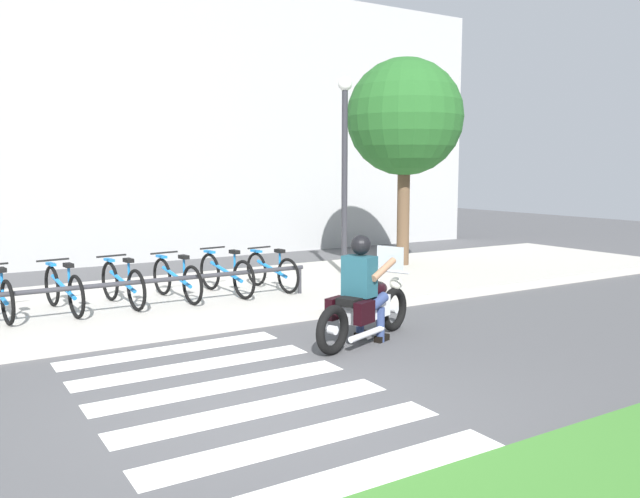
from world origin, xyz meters
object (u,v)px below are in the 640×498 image
Objects in this scene: bicycle_2 at (63,289)px; bike_rack at (132,284)px; bicycle_4 at (177,279)px; bicycle_6 at (272,271)px; motorcycle at (366,308)px; tree_near_rack at (405,118)px; bicycle_5 at (226,274)px; bicycle_3 at (123,284)px; rider at (363,281)px; street_lamp at (345,158)px.

bicycle_2 reaches higher than bike_rack.
bicycle_6 is (1.73, 0.00, -0.01)m from bicycle_4.
motorcycle is 0.43× the size of tree_near_rack.
bicycle_6 is at bearing 0.02° from bicycle_5.
bicycle_3 is 0.95× the size of bicycle_5.
bicycle_2 is 1.09× the size of bicycle_6.
tree_near_rack reaches higher than rider.
bicycle_6 is 2.96m from street_lamp.
bicycle_4 is 0.87m from bicycle_5.
rider reaches higher than bicycle_6.
bicycle_2 is 1.73m from bicycle_4.
bike_rack is (-0.86, -0.55, 0.08)m from bicycle_4.
bike_rack is at bearing 129.49° from rider.
bicycle_2 is 0.42× the size of street_lamp.
street_lamp reaches higher than bicycle_5.
bicycle_5 is 5.67m from tree_near_rack.
bicycle_2 is 2.60m from bicycle_5.
tree_near_rack reaches higher than bicycle_2.
street_lamp is (5.51, 0.78, 1.98)m from bicycle_2.
street_lamp is at bearing -167.70° from tree_near_rack.
rider reaches higher than bicycle_2.
rider is at bearing -67.25° from bicycle_4.
motorcycle is at bearing -79.89° from bicycle_5.
street_lamp reaches higher than bicycle_4.
motorcycle is 5.07m from street_lamp.
bicycle_2 is at bearing 147.37° from bike_rack.
motorcycle reaches higher than bicycle_6.
bicycle_5 is at bearing 0.00° from bicycle_3.
bicycle_6 is at bearing 0.00° from bicycle_2.
bicycle_4 is 1.03m from bike_rack.
rider reaches higher than bike_rack.
rider is at bearing -55.61° from bicycle_3.
tree_near_rack is at bearing 46.60° from motorcycle.
tree_near_rack is at bearing 12.30° from street_lamp.
bicycle_5 is (-0.50, 3.26, -0.31)m from rider.
rider is 3.55m from bicycle_4.
bicycle_4 is at bearing -180.00° from bicycle_6.
bicycle_4 is at bearing 112.75° from rider.
street_lamp is at bearing 59.76° from motorcycle.
bicycle_6 is 0.39× the size of street_lamp.
motorcycle is 0.37m from rider.
street_lamp reaches higher than motorcycle.
bicycle_3 is 7.18m from tree_near_rack.
bicycle_5 reaches higher than bike_rack.
rider is at bearing -50.51° from bike_rack.
bicycle_5 reaches higher than bicycle_2.
bicycle_2 reaches higher than bicycle_6.
motorcycle is 1.16× the size of bicycle_2.
bicycle_4 is at bearing -168.41° from street_lamp.
tree_near_rack is (4.25, 4.44, 2.55)m from rider.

